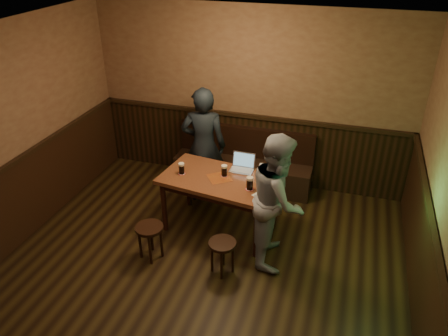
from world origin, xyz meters
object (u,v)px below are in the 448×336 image
stool_right (222,248)px  pint_right (250,183)px  laptop (243,166)px  pint_mid (224,171)px  pub_table (219,185)px  person_suit (204,146)px  pint_left (182,168)px  bench (243,167)px  stool_left (150,233)px  person_grey (278,200)px

stool_right → pint_right: bearing=77.5°
laptop → pint_mid: bearing=-126.0°
pub_table → pint_right: 0.52m
stool_right → person_suit: person_suit is taller
pub_table → pint_mid: bearing=63.3°
laptop → pint_left: bearing=-153.4°
stool_right → laptop: size_ratio=1.42×
bench → pint_left: (-0.52, -1.29, 0.59)m
stool_left → person_suit: person_suit is taller
pub_table → pint_left: bearing=-167.6°
pint_right → laptop: (-0.22, 0.47, -0.03)m
pub_table → laptop: (0.23, 0.31, 0.17)m
pint_mid → pint_right: pint_right is taller
bench → stool_left: 2.19m
pint_left → person_grey: (1.37, -0.30, -0.04)m
person_grey → stool_right: bearing=125.2°
bench → pub_table: bearing=-90.0°
bench → pint_right: 1.59m
bench → person_suit: bearing=-127.9°
laptop → stool_left: bearing=-126.0°
stool_left → person_grey: person_grey is taller
pint_right → laptop: 0.52m
pint_right → stool_right: bearing=-102.5°
stool_right → person_suit: (-0.76, 1.50, 0.54)m
pint_right → person_grey: size_ratio=0.10×
stool_left → laptop: 1.53m
bench → stool_left: bench is taller
person_grey → pub_table: bearing=61.0°
laptop → person_suit: 0.77m
pub_table → laptop: 0.42m
stool_right → pint_left: bearing=135.9°
pint_mid → laptop: (0.19, 0.25, -0.02)m
pub_table → pint_right: pint_right is taller
pub_table → stool_right: (0.30, -0.84, -0.35)m
pub_table → laptop: size_ratio=5.12×
pub_table → pint_right: (0.45, -0.16, 0.20)m
stool_right → pint_mid: (-0.26, 0.91, 0.54)m
pub_table → pint_mid: 0.20m
pub_table → stool_left: 1.11m
pub_table → pint_mid: (0.05, 0.07, 0.19)m
person_suit → stool_right: bearing=104.2°
stool_left → laptop: laptop is taller
pub_table → pint_left: 0.55m
stool_left → pub_table: bearing=52.5°
pub_table → stool_right: 0.96m
stool_right → pint_mid: size_ratio=2.81×
person_grey → pint_mid: bearing=56.0°
pub_table → pint_left: pint_left is taller
person_suit → person_grey: (1.30, -1.01, -0.05)m
pint_right → person_grey: person_grey is taller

